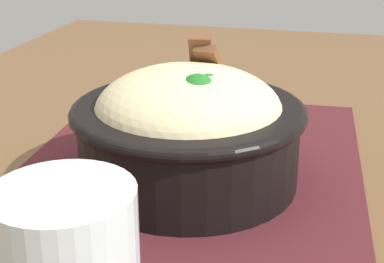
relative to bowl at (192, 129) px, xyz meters
The scene contains 4 objects.
table 0.13m from the bowl, 48.75° to the left, with size 1.39×0.85×0.76m.
placemat 0.06m from the bowl, 19.00° to the left, with size 0.42×0.32×0.00m, color #47191E.
bowl is the anchor object (origin of this frame).
fork 0.10m from the bowl, ahead, with size 0.04×0.13×0.00m.
Camera 1 is at (-0.46, -0.12, 1.01)m, focal length 54.90 mm.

